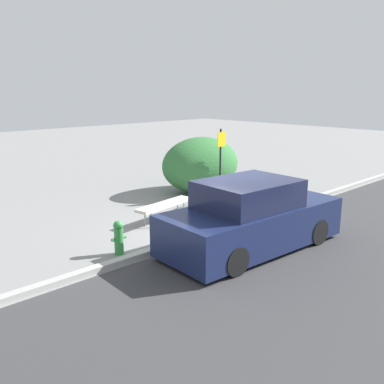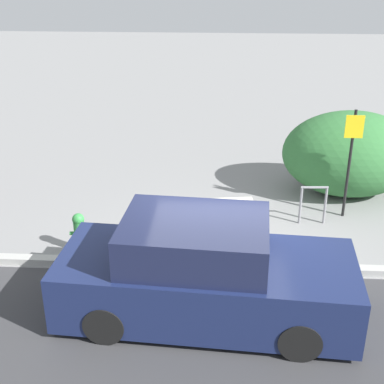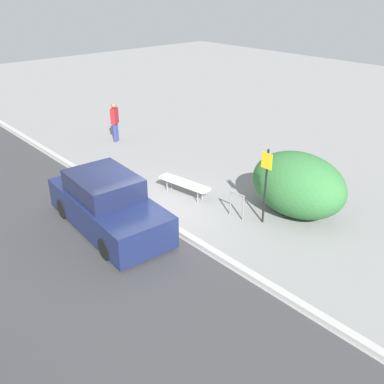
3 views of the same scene
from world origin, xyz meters
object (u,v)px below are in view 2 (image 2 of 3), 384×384
at_px(bike_rack, 313,201).
at_px(bench, 206,205).
at_px(sign_post, 351,154).
at_px(fire_hydrant, 79,231).
at_px(parked_car_near, 204,275).

bearing_deg(bike_rack, bench, -174.14).
relative_size(sign_post, fire_hydrant, 3.01).
distance_m(bike_rack, parked_car_near, 3.79).
xyz_separation_m(bike_rack, parked_car_near, (-2.09, -3.16, 0.21)).
height_order(bench, fire_hydrant, fire_hydrant).
bearing_deg(parked_car_near, bike_rack, 60.39).
distance_m(sign_post, fire_hydrant, 5.54).
bearing_deg(bike_rack, fire_hydrant, -162.79).
distance_m(bike_rack, fire_hydrant, 4.66).
xyz_separation_m(sign_post, parked_car_near, (-2.81, -3.53, -0.68)).
bearing_deg(parked_car_near, fire_hydrant, 146.95).
height_order(bench, bike_rack, bike_rack).
relative_size(bike_rack, parked_car_near, 0.18).
bearing_deg(bench, fire_hydrant, -161.77).
relative_size(bench, sign_post, 0.85).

